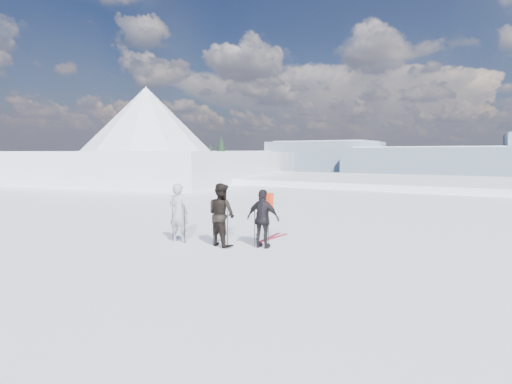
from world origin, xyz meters
TOP-DOWN VIEW (x-y plane):
  - lake_basin at (0.00, 30.00)m, footprint 820.00×820.00m
  - far_mountain_range at (29.60, 454.78)m, footprint 770.00×110.00m
  - near_ridge at (-26.56, 29.34)m, footprint 31.37×35.68m
  - skier_grey at (-3.88, 1.41)m, footprint 0.73×0.52m
  - skier_dark at (-2.34, 1.61)m, footprint 1.13×0.99m
  - skier_pack at (-1.08, 1.98)m, footprint 1.07×0.49m
  - backpack at (-1.10, 2.23)m, footprint 0.39×0.24m
  - ski_poles at (-2.42, 1.60)m, footprint 3.26×0.69m
  - skis_loose at (-1.47, 3.29)m, footprint 0.38×1.70m

SIDE VIEW (x-z plane):
  - far_mountain_range at x=29.60m, z-range -33.69..19.31m
  - lake_basin at x=0.00m, z-range -42.31..29.31m
  - near_ridge at x=-26.56m, z-range -16.29..9.33m
  - skis_loose at x=-1.47m, z-range 0.00..0.03m
  - ski_poles at x=-2.42m, z-range -0.03..1.24m
  - skier_pack at x=-1.08m, z-range 0.00..1.79m
  - skier_grey at x=-3.88m, z-range 0.00..1.90m
  - skier_dark at x=-2.34m, z-range 0.00..1.96m
  - backpack at x=-1.10m, z-range 1.79..2.35m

